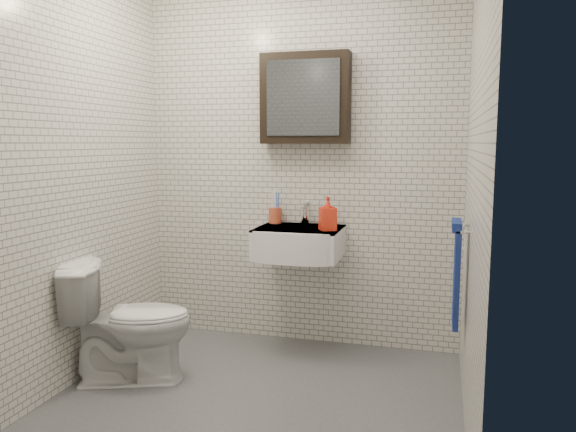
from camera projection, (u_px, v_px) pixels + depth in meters
The scene contains 9 objects.
ground at pixel (256, 399), 3.09m from camera, with size 2.20×2.00×0.01m, color #505358.
room_shell at pixel (254, 131), 2.90m from camera, with size 2.22×2.02×2.51m.
washbasin at pixel (298, 243), 3.68m from camera, with size 0.55×0.50×0.20m.
faucet at pixel (305, 215), 3.85m from camera, with size 0.06×0.20×0.15m.
mirror_cabinet at pixel (305, 99), 3.74m from camera, with size 0.60×0.15×0.60m.
towel_rail at pixel (457, 269), 3.06m from camera, with size 0.09×0.30×0.58m.
toothbrush_cup at pixel (275, 214), 3.91m from camera, with size 0.11×0.11×0.24m.
soap_bottle at pixel (328, 213), 3.58m from camera, with size 0.10×0.10×0.22m, color orange.
toilet at pixel (130, 321), 3.31m from camera, with size 0.40×0.71×0.72m, color white.
Camera 1 is at (0.95, -2.78, 1.41)m, focal length 35.00 mm.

